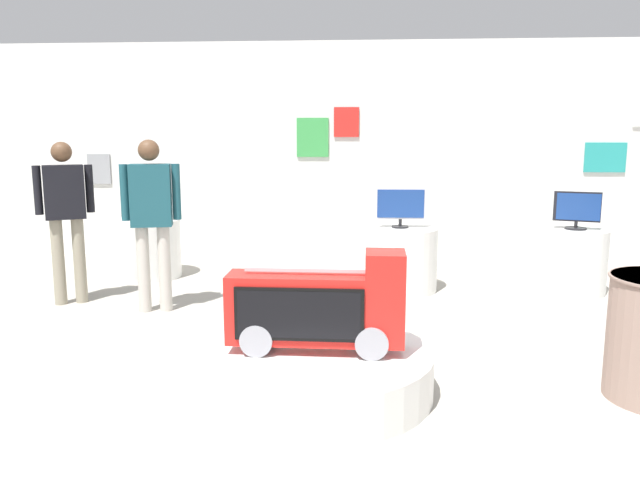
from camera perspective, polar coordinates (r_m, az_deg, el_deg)
The scene contains 12 objects.
ground_plane at distance 4.27m, azimuth 1.27°, elevation -14.02°, with size 30.00×30.00×0.00m, color #9E998E.
back_wall_display at distance 8.55m, azimuth 2.91°, elevation 8.13°, with size 10.41×0.13×2.95m.
main_display_pedestal at distance 4.23m, azimuth -0.42°, elevation -12.04°, with size 1.57×1.57×0.30m, color silver.
novelty_firetruck_tv at distance 4.09m, azimuth -0.12°, elevation -6.48°, with size 1.17×0.35×0.68m.
display_pedestal_left_rear at distance 7.28m, azimuth 22.35°, elevation -1.81°, with size 0.70×0.70×0.70m, color silver.
tv_on_left_rear at distance 7.19m, azimuth 22.66°, elevation 2.61°, with size 0.47×0.23×0.41m.
display_pedestal_center_rear at distance 7.77m, azimuth -15.76°, elevation -0.73°, with size 0.83×0.83×0.70m, color silver.
tv_on_center_rear at distance 7.69m, azimuth -15.97°, elevation 3.37°, with size 0.47×0.22×0.39m.
display_pedestal_right_rear at distance 6.90m, azimuth 7.34°, elevation -1.74°, with size 0.83×0.83×0.70m, color silver.
tv_on_right_rear at distance 6.81m, azimuth 7.45°, elevation 3.19°, with size 0.55×0.18×0.44m.
shopper_browsing_near_truck at distance 6.14m, azimuth -15.30°, elevation 2.48°, with size 0.55×0.28×1.67m.
shopper_browsing_rear at distance 6.71m, azimuth -22.46°, elevation 2.58°, with size 0.50×0.35×1.64m.
Camera 1 is at (0.18, -3.90, 1.72)m, focal length 34.64 mm.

